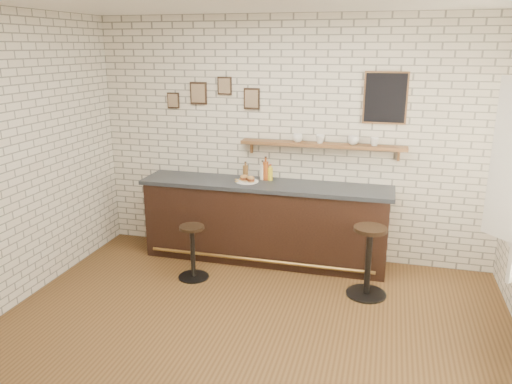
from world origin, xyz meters
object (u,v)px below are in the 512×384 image
bar_counter (265,222)px  bar_stool_left (193,250)px  bitters_bottle_brown (245,172)px  bitters_bottle_amber (266,170)px  bar_stool_right (368,259)px  shelf_cup_a (298,138)px  sandwich_plate (247,181)px  bitters_bottle_white (262,172)px  condiment_bottle_yellow (270,174)px  ciabatta_sandwich (248,178)px  shelf_cup_d (375,142)px  shelf_cup_b (320,139)px  shelf_cup_c (353,140)px

bar_counter → bar_stool_left: (-0.68, -0.73, -0.16)m
bitters_bottle_brown → bitters_bottle_amber: (0.26, -0.00, 0.03)m
bar_stool_left → bar_stool_right: size_ratio=0.82×
bar_stool_left → shelf_cup_a: (1.04, 0.93, 1.20)m
sandwich_plate → bitters_bottle_brown: bearing=112.2°
bitters_bottle_brown → bar_stool_left: bitters_bottle_brown is taller
bitters_bottle_brown → bitters_bottle_white: bearing=-0.0°
condiment_bottle_yellow → shelf_cup_a: size_ratio=1.62×
shelf_cup_a → ciabatta_sandwich: bearing=164.8°
bitters_bottle_amber → bar_stool_left: 1.35m
bitters_bottle_amber → condiment_bottle_yellow: (0.06, 0.00, -0.04)m
bitters_bottle_white → shelf_cup_d: 1.41m
condiment_bottle_yellow → shelf_cup_d: bearing=2.3°
bitters_bottle_white → ciabatta_sandwich: bearing=-133.6°
shelf_cup_a → shelf_cup_b: size_ratio=1.16×
ciabatta_sandwich → bitters_bottle_amber: bearing=39.4°
bar_stool_left → shelf_cup_d: shelf_cup_d is taller
sandwich_plate → bar_stool_right: 1.77m
ciabatta_sandwich → condiment_bottle_yellow: 0.30m
bitters_bottle_brown → shelf_cup_b: (0.92, 0.05, 0.45)m
sandwich_plate → condiment_bottle_yellow: condiment_bottle_yellow is taller
bar_stool_left → sandwich_plate: bearing=58.0°
ciabatta_sandwich → shelf_cup_c: shelf_cup_c is taller
bar_stool_left → bar_stool_right: (1.99, 0.09, 0.08)m
ciabatta_sandwich → shelf_cup_b: size_ratio=1.99×
ciabatta_sandwich → shelf_cup_c: bearing=9.4°
condiment_bottle_yellow → bar_stool_right: bearing=-31.8°
shelf_cup_a → shelf_cup_c: 0.67m
shelf_cup_b → shelf_cup_c: bearing=-42.2°
bar_counter → bar_stool_left: bearing=-133.0°
bitters_bottle_brown → shelf_cup_c: shelf_cup_c is taller
bar_counter → bitters_bottle_white: size_ratio=12.65×
bar_counter → bar_stool_right: 1.46m
bar_stool_left → shelf_cup_b: bearing=35.4°
bar_stool_left → shelf_cup_c: (1.71, 0.93, 1.21)m
sandwich_plate → bitters_bottle_white: size_ratio=1.14×
bitters_bottle_brown → shelf_cup_b: 1.03m
bitters_bottle_white → shelf_cup_a: shelf_cup_a is taller
bar_counter → bar_stool_left: 1.01m
shelf_cup_b → bar_stool_left: bearing=173.1°
shelf_cup_a → condiment_bottle_yellow: bearing=153.9°
sandwich_plate → ciabatta_sandwich: bearing=0.0°
bitters_bottle_white → condiment_bottle_yellow: 0.10m
bar_stool_right → shelf_cup_c: 1.44m
shelf_cup_a → shelf_cup_b: bearing=-34.9°
condiment_bottle_yellow → shelf_cup_d: size_ratio=1.94×
bar_counter → shelf_cup_b: 1.24m
bitters_bottle_brown → bar_stool_left: 1.22m
bar_counter → condiment_bottle_yellow: condiment_bottle_yellow is taller
bitters_bottle_white → bitters_bottle_amber: 0.05m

